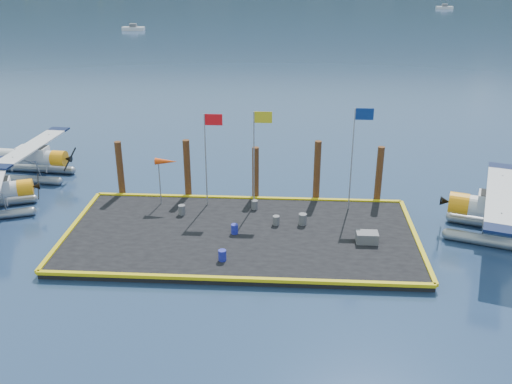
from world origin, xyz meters
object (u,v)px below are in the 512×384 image
piling_2 (256,175)px  drum_4 (303,219)px  drum_1 (235,229)px  piling_3 (317,173)px  seaplane_d (507,213)px  drum_3 (222,255)px  seaplane_c (29,159)px  crate (367,237)px  drum_5 (255,205)px  flagpole_red (209,146)px  flagpole_yellow (257,145)px  windsock (166,163)px  drum_2 (276,220)px  flagpole_blue (356,144)px  piling_1 (187,171)px  drum_0 (182,210)px  piling_4 (379,176)px  piling_0 (120,170)px

piling_2 → drum_4: bearing=-53.0°
drum_1 → piling_3: piling_3 is taller
seaplane_d → drum_3: 16.44m
seaplane_c → crate: bearing=72.9°
drum_1 → piling_3: size_ratio=0.13×
seaplane_c → drum_5: size_ratio=16.41×
drum_3 → crate: (7.84, 2.51, 0.01)m
flagpole_red → flagpole_yellow: (3.00, 0.00, 0.12)m
windsock → piling_3: 9.72m
drum_2 → piling_2: bearing=109.5°
seaplane_d → flagpole_blue: 9.44m
piling_1 → piling_3: size_ratio=0.98×
flagpole_yellow → piling_1: 5.52m
drum_4 → windsock: (-8.59, 2.46, 2.49)m
drum_1 → piling_2: bearing=81.0°
crate → flagpole_blue: (-0.43, 4.50, 3.98)m
seaplane_c → drum_2: 19.73m
flagpole_blue → drum_3: bearing=-136.6°
drum_1 → flagpole_yellow: bearing=74.6°
flagpole_red → seaplane_d: bearing=-9.3°
drum_0 → drum_3: (3.15, -5.48, -0.01)m
drum_2 → crate: bearing=-20.2°
drum_3 → piling_1: 9.31m
drum_2 → piling_2: 4.62m
flagpole_red → piling_3: flagpole_red is taller
seaplane_d → drum_1: size_ratio=18.24×
flagpole_red → piling_4: size_ratio=1.50×
drum_4 → seaplane_d: bearing=-1.9°
seaplane_c → drum_3: bearing=57.3°
drum_0 → drum_1: drum_0 is taller
drum_1 → windsock: 6.58m
drum_4 → drum_5: (-3.00, 2.02, -0.05)m
drum_4 → flagpole_yellow: 5.34m
drum_4 → flagpole_blue: flagpole_blue is taller
seaplane_d → drum_0: (-19.03, 1.33, -0.93)m
crate → piling_2: 9.08m
piling_0 → piling_4: (17.00, 0.00, 0.00)m
windsock → piling_4: 13.68m
flagpole_yellow → piling_3: flagpole_yellow is taller
flagpole_red → piling_0: (-6.21, 1.60, -2.40)m
drum_0 → piling_1: bearing=92.5°
drum_4 → piling_0: 12.79m
seaplane_c → drum_5: bearing=77.1°
seaplane_c → flagpole_yellow: 17.90m
seaplane_d → flagpole_blue: size_ratio=1.61×
piling_1 → drum_1: bearing=-56.5°
piling_2 → drum_5: bearing=-88.2°
drum_3 → drum_4: (4.28, 4.54, 0.04)m
drum_1 → piling_1: piling_1 is taller
drum_1 → flagpole_blue: bearing=28.8°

